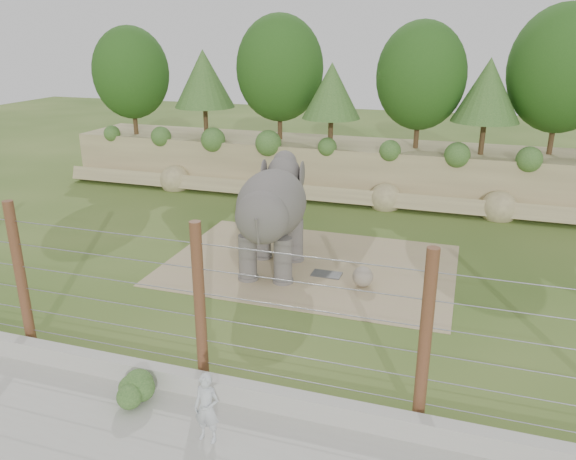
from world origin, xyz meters
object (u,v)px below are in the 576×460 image
(elephant, at_px, (272,219))
(zookeeper, at_px, (207,408))
(stone_ball, at_px, (363,277))
(barrier_fence, at_px, (200,305))

(elephant, distance_m, zookeeper, 8.78)
(elephant, relative_size, stone_ball, 6.74)
(stone_ball, bearing_deg, barrier_fence, -112.58)
(barrier_fence, bearing_deg, elephant, 95.45)
(stone_ball, xyz_separation_m, barrier_fence, (-2.61, -6.29, 1.64))
(barrier_fence, bearing_deg, zookeeper, -61.57)
(zookeeper, bearing_deg, barrier_fence, 121.36)
(elephant, relative_size, barrier_fence, 0.22)
(elephant, distance_m, barrier_fence, 6.74)
(elephant, height_order, zookeeper, elephant)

